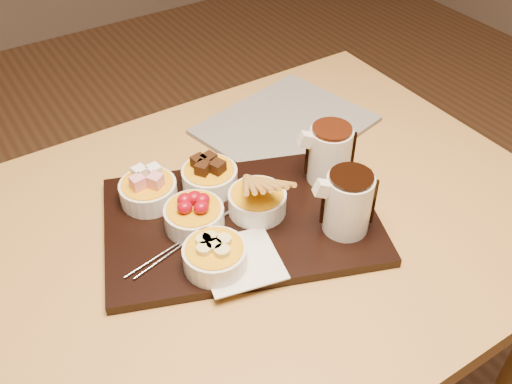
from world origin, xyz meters
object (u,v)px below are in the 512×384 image
pitcher_dark_chocolate (348,204)px  dining_table (224,271)px  newspaper (286,125)px  serving_board (241,221)px  bowl_strawberries (194,217)px  pitcher_milk_chocolate (330,155)px

pitcher_dark_chocolate → dining_table: bearing=167.2°
newspaper → serving_board: bearing=-152.0°
serving_board → newspaper: serving_board is taller
newspaper → bowl_strawberries: bearing=-163.0°
serving_board → pitcher_milk_chocolate: pitcher_milk_chocolate is taller
bowl_strawberries → pitcher_dark_chocolate: bearing=-33.5°
dining_table → newspaper: (0.27, 0.20, 0.10)m
pitcher_dark_chocolate → serving_board: bearing=160.0°
dining_table → bowl_strawberries: bowl_strawberries is taller
pitcher_milk_chocolate → pitcher_dark_chocolate: bearing=-94.4°
dining_table → serving_board: bearing=0.4°
dining_table → serving_board: 0.11m
bowl_strawberries → newspaper: bowl_strawberries is taller
dining_table → bowl_strawberries: 0.14m
pitcher_milk_chocolate → newspaper: (0.04, 0.20, -0.07)m
bowl_strawberries → serving_board: bearing=-17.2°
serving_board → pitcher_milk_chocolate: 0.20m
dining_table → bowl_strawberries: (-0.04, 0.02, 0.14)m
dining_table → pitcher_dark_chocolate: (0.17, -0.11, 0.17)m
bowl_strawberries → newspaper: size_ratio=0.30×
serving_board → pitcher_milk_chocolate: size_ratio=4.36×
serving_board → pitcher_dark_chocolate: bearing=-20.0°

